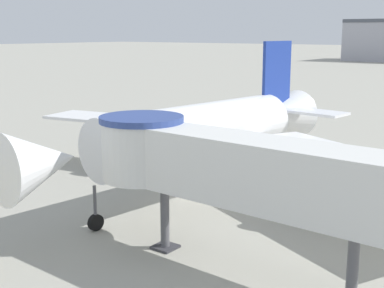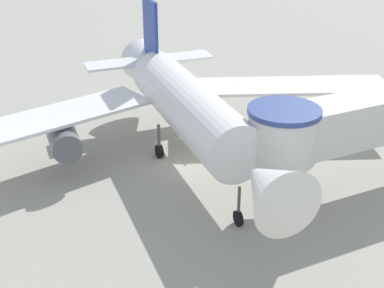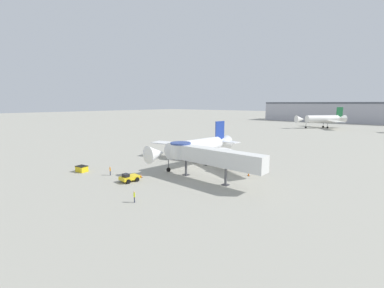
{
  "view_description": "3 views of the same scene",
  "coord_description": "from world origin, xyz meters",
  "views": [
    {
      "loc": [
        19.84,
        -26.15,
        10.36
      ],
      "look_at": [
        0.61,
        -0.84,
        3.68
      ],
      "focal_mm": 50.0,
      "sensor_mm": 36.0,
      "label": 1
    },
    {
      "loc": [
        -14.48,
        -29.03,
        17.4
      ],
      "look_at": [
        -1.11,
        -3.35,
        3.31
      ],
      "focal_mm": 50.0,
      "sensor_mm": 36.0,
      "label": 2
    },
    {
      "loc": [
        36.48,
        -44.41,
        14.12
      ],
      "look_at": [
        1.48,
        -2.6,
        5.4
      ],
      "focal_mm": 24.0,
      "sensor_mm": 36.0,
      "label": 3
    }
  ],
  "objects": [
    {
      "name": "main_airplane",
      "position": [
        0.47,
        0.51,
        4.11
      ],
      "size": [
        33.66,
        24.37,
        9.74
      ],
      "rotation": [
        0.0,
        0.0,
        -0.12
      ],
      "color": "white",
      "rests_on": "ground_plane"
    },
    {
      "name": "jet_bridge",
      "position": [
        9.17,
        -7.59,
        4.71
      ],
      "size": [
        20.22,
        4.1,
        6.4
      ],
      "rotation": [
        0.0,
        0.0,
        -0.03
      ],
      "color": "silver",
      "rests_on": "ground_plane"
    },
    {
      "name": "ground_plane",
      "position": [
        0.0,
        0.0,
        0.0
      ],
      "size": [
        800.0,
        800.0,
        0.0
      ],
      "primitive_type": "plane",
      "color": "#9E9B8E"
    }
  ]
}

